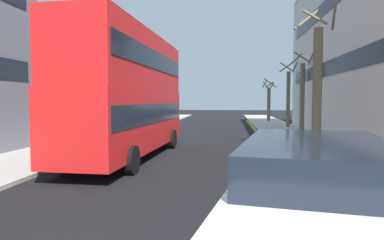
# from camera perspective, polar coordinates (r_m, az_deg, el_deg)

# --- Properties ---
(sidewalk_right) EXTENTS (4.00, 80.00, 0.14)m
(sidewalk_right) POSITION_cam_1_polar(r_m,az_deg,el_deg) (19.73, 19.32, -4.30)
(sidewalk_right) COLOR #ADA89E
(sidewalk_right) RESTS_ON ground
(sidewalk_left) EXTENTS (4.00, 80.00, 0.14)m
(sidewalk_left) POSITION_cam_1_polar(r_m,az_deg,el_deg) (21.03, -17.81, -3.81)
(sidewalk_left) COLOR #ADA89E
(sidewalk_left) RESTS_ON ground
(kerb_line_outer) EXTENTS (0.10, 56.00, 0.01)m
(kerb_line_outer) POSITION_cam_1_polar(r_m,az_deg,el_deg) (17.41, 14.04, -5.43)
(kerb_line_outer) COLOR yellow
(kerb_line_outer) RESTS_ON ground
(kerb_line_inner) EXTENTS (0.10, 56.00, 0.01)m
(kerb_line_inner) POSITION_cam_1_polar(r_m,az_deg,el_deg) (17.39, 13.51, -5.43)
(kerb_line_inner) COLOR yellow
(kerb_line_inner) RESTS_ON ground
(double_decker_bus_away) EXTENTS (3.16, 10.91, 5.64)m
(double_decker_bus_away) POSITION_cam_1_polar(r_m,az_deg,el_deg) (15.69, -10.44, 4.76)
(double_decker_bus_away) COLOR red
(double_decker_bus_away) RESTS_ON ground
(taxi_minivan) EXTENTS (2.69, 5.07, 2.12)m
(taxi_minivan) POSITION_cam_1_polar(r_m,az_deg,el_deg) (4.51, 20.21, -16.90)
(taxi_minivan) COLOR white
(taxi_minivan) RESTS_ON ground
(pedestrian_far) EXTENTS (0.34, 0.22, 1.62)m
(pedestrian_far) POSITION_cam_1_polar(r_m,az_deg,el_deg) (24.07, 20.17, -0.79)
(pedestrian_far) COLOR #2D2D38
(pedestrian_far) RESTS_ON sidewalk_right
(street_tree_near) EXTENTS (1.67, 1.69, 5.09)m
(street_tree_near) POSITION_cam_1_polar(r_m,az_deg,el_deg) (42.39, 12.66, 2.99)
(street_tree_near) COLOR #6B6047
(street_tree_near) RESTS_ON sidewalk_right
(street_tree_mid) EXTENTS (1.94, 1.92, 6.96)m
(street_tree_mid) POSITION_cam_1_polar(r_m,az_deg,el_deg) (17.18, 20.14, 5.28)
(street_tree_mid) COLOR #6B6047
(street_tree_mid) RESTS_ON sidewalk_right
(street_tree_far) EXTENTS (1.58, 1.68, 6.11)m
(street_tree_far) POSITION_cam_1_polar(r_m,az_deg,el_deg) (33.35, 15.75, 3.82)
(street_tree_far) COLOR #6B6047
(street_tree_far) RESTS_ON sidewalk_right
(street_tree_distant) EXTENTS (1.70, 1.76, 6.31)m
(street_tree_distant) POSITION_cam_1_polar(r_m,az_deg,el_deg) (28.25, 17.91, 4.10)
(street_tree_distant) COLOR #6B6047
(street_tree_distant) RESTS_ON sidewalk_right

